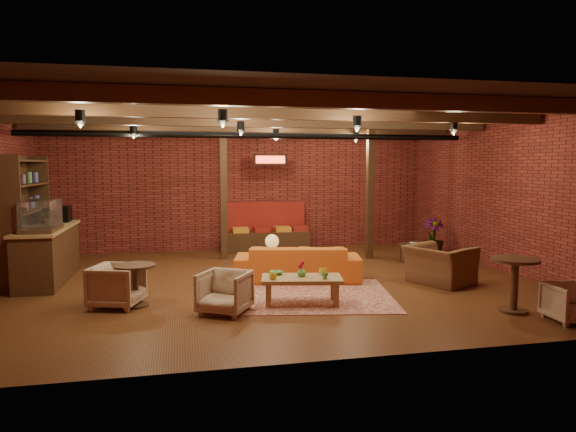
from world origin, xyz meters
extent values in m
plane|color=#38220E|center=(0.00, 0.00, 0.00)|extent=(10.00, 10.00, 0.00)
cube|color=black|center=(0.00, 0.00, 3.20)|extent=(10.00, 8.00, 0.02)
cube|color=maroon|center=(0.00, 4.00, 1.60)|extent=(10.00, 0.02, 3.20)
cube|color=maroon|center=(0.00, -4.00, 1.60)|extent=(10.00, 0.02, 3.20)
cube|color=maroon|center=(5.00, 0.00, 1.60)|extent=(0.02, 8.00, 3.20)
cylinder|color=black|center=(0.00, 1.60, 2.85)|extent=(9.60, 0.12, 0.12)
cube|color=black|center=(-0.60, 2.60, 1.60)|extent=(0.16, 0.16, 3.20)
cube|color=black|center=(2.80, 2.00, 1.60)|extent=(0.16, 0.16, 3.20)
imported|color=#337F33|center=(-4.00, 1.20, 1.22)|extent=(0.35, 0.39, 0.30)
cube|color=red|center=(0.60, 3.10, 2.35)|extent=(0.86, 0.06, 0.30)
cube|color=maroon|center=(0.38, -1.10, 0.01)|extent=(3.41, 2.83, 0.01)
imported|color=#C55A1B|center=(0.58, 0.04, 0.35)|extent=(2.52, 1.39, 0.69)
cube|color=olive|center=(0.26, -1.61, 0.41)|extent=(1.37, 0.86, 0.06)
cube|color=olive|center=(-0.30, -1.72, 0.19)|extent=(0.08, 0.08, 0.38)
cube|color=olive|center=(0.74, -1.93, 0.19)|extent=(0.08, 0.08, 0.38)
cube|color=olive|center=(-0.21, -1.28, 0.19)|extent=(0.08, 0.08, 0.38)
cube|color=olive|center=(0.83, -1.49, 0.19)|extent=(0.08, 0.08, 0.38)
imported|color=gold|center=(-0.22, -1.67, 0.49)|extent=(0.15, 0.15, 0.10)
imported|color=#4E9744|center=(0.58, -1.82, 0.49)|extent=(0.12, 0.12, 0.10)
imported|color=gold|center=(0.65, -1.47, 0.49)|extent=(0.15, 0.15, 0.10)
imported|color=#4E9744|center=(-0.10, -1.33, 0.47)|extent=(0.26, 0.26, 0.06)
imported|color=#4E9744|center=(0.27, -1.56, 0.50)|extent=(0.14, 0.14, 0.12)
sphere|color=red|center=(0.27, -1.56, 0.64)|extent=(0.10, 0.10, 0.10)
cube|color=black|center=(0.15, 0.41, 0.49)|extent=(0.52, 0.52, 0.04)
cylinder|color=black|center=(0.15, 0.41, 0.23)|extent=(0.04, 0.04, 0.47)
cylinder|color=olive|center=(0.15, 0.41, 0.52)|extent=(0.14, 0.14, 0.02)
cylinder|color=olive|center=(0.15, 0.41, 0.59)|extent=(0.04, 0.04, 0.20)
sphere|color=yellow|center=(0.15, 0.41, 0.72)|extent=(0.27, 0.27, 0.27)
cylinder|color=black|center=(-2.33, -1.20, 0.65)|extent=(0.64, 0.64, 0.04)
cylinder|color=black|center=(-2.33, -1.20, 0.33)|extent=(0.09, 0.09, 0.62)
cylinder|color=black|center=(-2.33, -1.20, 0.02)|extent=(0.39, 0.39, 0.04)
imported|color=beige|center=(-2.61, -1.16, 0.37)|extent=(0.86, 0.89, 0.74)
imported|color=beige|center=(-0.99, -1.87, 0.35)|extent=(0.91, 0.90, 0.70)
imported|color=brown|center=(3.12, -0.78, 0.48)|extent=(1.13, 1.30, 0.96)
cube|color=black|center=(3.47, 1.17, 0.44)|extent=(0.48, 0.48, 0.04)
cylinder|color=black|center=(3.47, 1.17, 0.21)|extent=(0.04, 0.04, 0.42)
imported|color=black|center=(3.47, 1.17, 0.47)|extent=(0.19, 0.23, 0.02)
cylinder|color=black|center=(3.30, -2.73, 0.80)|extent=(0.70, 0.70, 0.04)
cylinder|color=black|center=(3.30, -2.73, 0.41)|extent=(0.11, 0.11, 0.77)
cylinder|color=black|center=(3.30, -2.73, 0.02)|extent=(0.42, 0.42, 0.04)
imported|color=beige|center=(3.77, -3.33, 0.30)|extent=(0.62, 0.58, 0.61)
imported|color=#4C7F4C|center=(4.40, 1.89, 1.40)|extent=(1.71, 1.71, 2.79)
camera|label=1|loc=(-1.65, -9.44, 2.23)|focal=32.00mm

